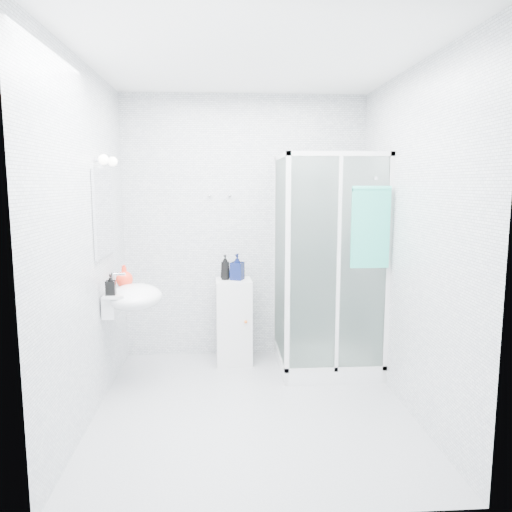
{
  "coord_description": "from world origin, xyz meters",
  "views": [
    {
      "loc": [
        -0.21,
        -3.68,
        1.73
      ],
      "look_at": [
        0.05,
        0.35,
        1.15
      ],
      "focal_mm": 35.0,
      "sensor_mm": 36.0,
      "label": 1
    }
  ],
  "objects": [
    {
      "name": "room",
      "position": [
        0.0,
        0.0,
        1.3
      ],
      "size": [
        2.4,
        2.6,
        2.6
      ],
      "color": "silver",
      "rests_on": "ground"
    },
    {
      "name": "shower_enclosure",
      "position": [
        0.67,
        0.77,
        0.45
      ],
      "size": [
        0.9,
        0.95,
        2.0
      ],
      "color": "white",
      "rests_on": "ground"
    },
    {
      "name": "wall_basin",
      "position": [
        -0.99,
        0.45,
        0.8
      ],
      "size": [
        0.46,
        0.56,
        0.35
      ],
      "color": "white",
      "rests_on": "ground"
    },
    {
      "name": "mirror",
      "position": [
        -1.19,
        0.45,
        1.5
      ],
      "size": [
        0.02,
        0.6,
        0.7
      ],
      "primitive_type": "cube",
      "color": "white",
      "rests_on": "room"
    },
    {
      "name": "vanity_lights",
      "position": [
        -1.14,
        0.45,
        1.92
      ],
      "size": [
        0.1,
        0.4,
        0.08
      ],
      "color": "silver",
      "rests_on": "room"
    },
    {
      "name": "wall_hooks",
      "position": [
        -0.25,
        1.26,
        1.62
      ],
      "size": [
        0.23,
        0.06,
        0.03
      ],
      "color": "silver",
      "rests_on": "room"
    },
    {
      "name": "storage_cabinet",
      "position": [
        -0.12,
        1.04,
        0.41
      ],
      "size": [
        0.35,
        0.37,
        0.82
      ],
      "rotation": [
        0.0,
        0.0,
        0.04
      ],
      "color": "silver",
      "rests_on": "ground"
    },
    {
      "name": "hand_towel",
      "position": [
        1.0,
        0.36,
        1.39
      ],
      "size": [
        0.32,
        0.05,
        0.68
      ],
      "color": "teal",
      "rests_on": "shower_enclosure"
    },
    {
      "name": "shampoo_bottle_a",
      "position": [
        -0.2,
        1.05,
        0.94
      ],
      "size": [
        0.12,
        0.12,
        0.24
      ],
      "primitive_type": "imported",
      "rotation": [
        0.0,
        0.0,
        -0.3
      ],
      "color": "black",
      "rests_on": "storage_cabinet"
    },
    {
      "name": "shampoo_bottle_b",
      "position": [
        -0.09,
        1.04,
        0.95
      ],
      "size": [
        0.15,
        0.15,
        0.25
      ],
      "primitive_type": "imported",
      "rotation": [
        0.0,
        0.0,
        -0.39
      ],
      "color": "#0B1443",
      "rests_on": "storage_cabinet"
    },
    {
      "name": "soap_dispenser_orange",
      "position": [
        -1.07,
        0.59,
        0.95
      ],
      "size": [
        0.19,
        0.19,
        0.18
      ],
      "primitive_type": "imported",
      "rotation": [
        0.0,
        0.0,
        -0.36
      ],
      "color": "#FF361E",
      "rests_on": "wall_basin"
    },
    {
      "name": "soap_dispenser_black",
      "position": [
        -1.11,
        0.26,
        0.95
      ],
      "size": [
        0.08,
        0.08,
        0.17
      ],
      "primitive_type": "imported",
      "rotation": [
        0.0,
        0.0,
        0.05
      ],
      "color": "black",
      "rests_on": "wall_basin"
    }
  ]
}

